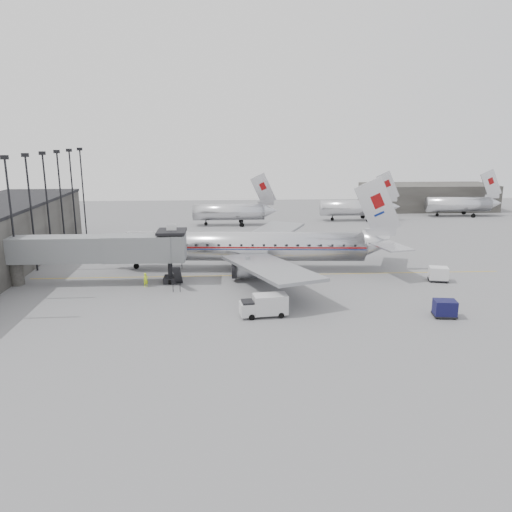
{
  "coord_description": "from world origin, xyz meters",
  "views": [
    {
      "loc": [
        -2.33,
        -55.21,
        17.68
      ],
      "look_at": [
        1.11,
        3.28,
        3.2
      ],
      "focal_mm": 35.0,
      "sensor_mm": 36.0,
      "label": 1
    }
  ],
  "objects": [
    {
      "name": "floodlight_masts",
      "position": [
        -27.5,
        13.0,
        8.36
      ],
      "size": [
        0.9,
        42.25,
        15.25
      ],
      "color": "black",
      "rests_on": "ground"
    },
    {
      "name": "distant_aircraft_near",
      "position": [
        -1.79,
        42.0,
        2.73
      ],
      "size": [
        16.39,
        3.2,
        10.26
      ],
      "color": "silver",
      "rests_on": "ground"
    },
    {
      "name": "jet_bridge",
      "position": [
        -16.66,
        3.67,
        4.18
      ],
      "size": [
        21.0,
        6.2,
        7.1
      ],
      "color": "slate",
      "rests_on": "ground"
    },
    {
      "name": "apron_line",
      "position": [
        3.0,
        6.0,
        0.01
      ],
      "size": [
        60.0,
        0.15,
        0.01
      ],
      "primitive_type": "cube",
      "rotation": [
        0.0,
        0.0,
        1.57
      ],
      "color": "gold",
      "rests_on": "ground"
    },
    {
      "name": "airliner",
      "position": [
        0.78,
        8.94,
        3.12
      ],
      "size": [
        39.2,
        36.22,
        12.39
      ],
      "rotation": [
        0.0,
        0.0,
        -0.07
      ],
      "color": "silver",
      "rests_on": "ground"
    },
    {
      "name": "service_van",
      "position": [
        1.23,
        -8.71,
        1.16
      ],
      "size": [
        4.86,
        2.35,
        2.2
      ],
      "rotation": [
        0.0,
        0.0,
        0.12
      ],
      "color": "#BBBBBD",
      "rests_on": "ground"
    },
    {
      "name": "ground",
      "position": [
        0.0,
        0.0,
        0.0
      ],
      "size": [
        160.0,
        160.0,
        0.0
      ],
      "primitive_type": "plane",
      "color": "slate",
      "rests_on": "ground"
    },
    {
      "name": "baggage_cart_white",
      "position": [
        23.39,
        2.0,
        0.95
      ],
      "size": [
        2.62,
        2.21,
        1.79
      ],
      "rotation": [
        0.0,
        0.0,
        -0.23
      ],
      "color": "silver",
      "rests_on": "ground"
    },
    {
      "name": "ramp_worker",
      "position": [
        -12.0,
        1.79,
        0.85
      ],
      "size": [
        0.73,
        0.73,
        1.71
      ],
      "primitive_type": "imported",
      "rotation": [
        0.0,
        0.0,
        0.77
      ],
      "color": "#CDF41C",
      "rests_on": "ground"
    },
    {
      "name": "distant_aircraft_far",
      "position": [
        48.21,
        50.0,
        2.73
      ],
      "size": [
        16.39,
        3.2,
        10.26
      ],
      "color": "silver",
      "rests_on": "ground"
    },
    {
      "name": "distant_aircraft_mid",
      "position": [
        24.21,
        46.0,
        2.73
      ],
      "size": [
        16.39,
        3.2,
        10.26
      ],
      "color": "silver",
      "rests_on": "ground"
    },
    {
      "name": "baggage_cart_navy",
      "position": [
        18.97,
        -10.0,
        0.92
      ],
      "size": [
        2.41,
        1.96,
        1.73
      ],
      "rotation": [
        0.0,
        0.0,
        -0.14
      ],
      "color": "#0E0E39",
      "rests_on": "ground"
    },
    {
      "name": "hangar",
      "position": [
        45.0,
        60.0,
        3.0
      ],
      "size": [
        30.0,
        12.0,
        6.0
      ],
      "primitive_type": "cube",
      "color": "#353330",
      "rests_on": "ground"
    }
  ]
}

